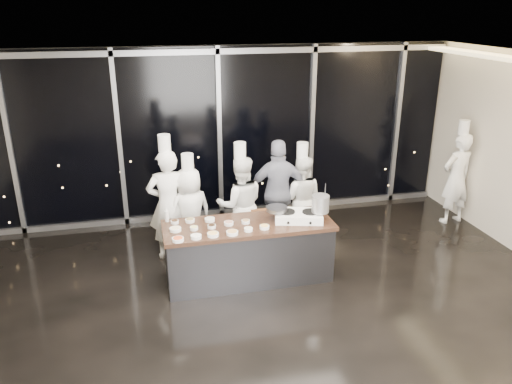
# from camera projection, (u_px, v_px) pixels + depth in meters

# --- Properties ---
(ground) EXTENTS (9.00, 9.00, 0.00)m
(ground) POSITION_uv_depth(u_px,v_px,m) (263.00, 311.00, 6.70)
(ground) COLOR black
(ground) RESTS_ON ground
(room_shell) EXTENTS (9.02, 7.02, 3.21)m
(room_shell) POSITION_uv_depth(u_px,v_px,m) (278.00, 150.00, 5.95)
(room_shell) COLOR beige
(room_shell) RESTS_ON ground
(window_wall) EXTENTS (8.90, 0.11, 3.20)m
(window_wall) POSITION_uv_depth(u_px,v_px,m) (219.00, 135.00, 9.27)
(window_wall) COLOR black
(window_wall) RESTS_ON ground
(demo_counter) EXTENTS (2.46, 0.86, 0.90)m
(demo_counter) POSITION_uv_depth(u_px,v_px,m) (248.00, 251.00, 7.36)
(demo_counter) COLOR #3B3B40
(demo_counter) RESTS_ON ground
(stove) EXTENTS (0.77, 0.58, 0.14)m
(stove) POSITION_uv_depth(u_px,v_px,m) (298.00, 216.00, 7.30)
(stove) COLOR white
(stove) RESTS_ON demo_counter
(frying_pan) EXTENTS (0.57, 0.38, 0.05)m
(frying_pan) POSITION_uv_depth(u_px,v_px,m) (276.00, 209.00, 7.29)
(frying_pan) COLOR slate
(frying_pan) RESTS_ON stove
(stock_pot) EXTENTS (0.31, 0.31, 0.25)m
(stock_pot) POSITION_uv_depth(u_px,v_px,m) (320.00, 204.00, 7.21)
(stock_pot) COLOR #B4B4B7
(stock_pot) RESTS_ON stove
(prep_bowls) EXTENTS (1.38, 0.74, 0.05)m
(prep_bowls) POSITION_uv_depth(u_px,v_px,m) (210.00, 228.00, 6.99)
(prep_bowls) COLOR white
(prep_bowls) RESTS_ON demo_counter
(squeeze_bottle) EXTENTS (0.06, 0.06, 0.22)m
(squeeze_bottle) POSITION_uv_depth(u_px,v_px,m) (167.00, 215.00, 7.24)
(squeeze_bottle) COLOR silver
(squeeze_bottle) RESTS_ON demo_counter
(chef_far_left) EXTENTS (0.67, 0.46, 2.04)m
(chef_far_left) POSITION_uv_depth(u_px,v_px,m) (168.00, 204.00, 7.86)
(chef_far_left) COLOR white
(chef_far_left) RESTS_ON ground
(chef_left) EXTENTS (0.84, 0.69, 1.72)m
(chef_left) POSITION_uv_depth(u_px,v_px,m) (190.00, 212.00, 7.97)
(chef_left) COLOR white
(chef_left) RESTS_ON ground
(chef_center) EXTENTS (0.83, 0.66, 1.86)m
(chef_center) POSITION_uv_depth(u_px,v_px,m) (241.00, 204.00, 8.10)
(chef_center) COLOR white
(chef_center) RESTS_ON ground
(guest) EXTENTS (1.12, 0.63, 1.81)m
(guest) POSITION_uv_depth(u_px,v_px,m) (279.00, 192.00, 8.39)
(guest) COLOR #161E3C
(guest) RESTS_ON ground
(chef_right) EXTENTS (0.90, 0.81, 1.74)m
(chef_right) POSITION_uv_depth(u_px,v_px,m) (301.00, 198.00, 8.54)
(chef_right) COLOR white
(chef_right) RESTS_ON ground
(chef_side) EXTENTS (0.69, 0.52, 1.95)m
(chef_side) POSITION_uv_depth(u_px,v_px,m) (456.00, 177.00, 9.18)
(chef_side) COLOR white
(chef_side) RESTS_ON ground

